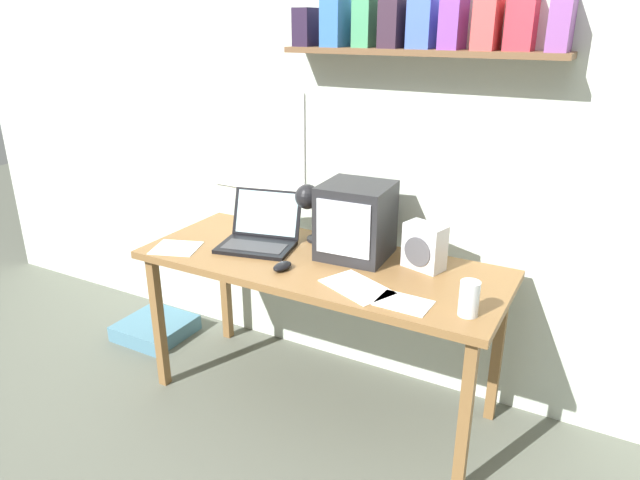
% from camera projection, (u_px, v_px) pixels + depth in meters
% --- Properties ---
extents(ground_plane, '(12.00, 12.00, 0.00)m').
position_uv_depth(ground_plane, '(320.00, 399.00, 2.84)').
color(ground_plane, '#5A5E52').
extents(back_wall, '(5.60, 0.24, 2.60)m').
position_uv_depth(back_wall, '(364.00, 121.00, 2.71)').
color(back_wall, silver).
rests_on(back_wall, ground_plane).
extents(corner_desk, '(1.66, 0.66, 0.75)m').
position_uv_depth(corner_desk, '(320.00, 274.00, 2.59)').
color(corner_desk, brown).
rests_on(corner_desk, ground_plane).
extents(crt_monitor, '(0.32, 0.32, 0.34)m').
position_uv_depth(crt_monitor, '(356.00, 221.00, 2.57)').
color(crt_monitor, '#232326').
rests_on(crt_monitor, corner_desk).
extents(laptop, '(0.41, 0.38, 0.24)m').
position_uv_depth(laptop, '(261.00, 232.00, 2.74)').
color(laptop, black).
rests_on(laptop, corner_desk).
extents(desk_lamp, '(0.13, 0.18, 0.30)m').
position_uv_depth(desk_lamp, '(309.00, 202.00, 2.69)').
color(desk_lamp, black).
rests_on(desk_lamp, corner_desk).
extents(juice_glass, '(0.07, 0.07, 0.13)m').
position_uv_depth(juice_glass, '(469.00, 300.00, 2.07)').
color(juice_glass, white).
rests_on(juice_glass, corner_desk).
extents(space_heater, '(0.19, 0.14, 0.20)m').
position_uv_depth(space_heater, '(424.00, 247.00, 2.46)').
color(space_heater, silver).
rests_on(space_heater, corner_desk).
extents(computer_mouse, '(0.07, 0.11, 0.03)m').
position_uv_depth(computer_mouse, '(282.00, 266.00, 2.47)').
color(computer_mouse, black).
rests_on(computer_mouse, corner_desk).
extents(loose_paper_near_laptop, '(0.21, 0.15, 0.00)m').
position_uv_depth(loose_paper_near_laptop, '(404.00, 303.00, 2.18)').
color(loose_paper_near_laptop, white).
rests_on(loose_paper_near_laptop, corner_desk).
extents(printed_handout, '(0.26, 0.25, 0.00)m').
position_uv_depth(printed_handout, '(176.00, 248.00, 2.71)').
color(printed_handout, white).
rests_on(printed_handout, corner_desk).
extents(open_notebook, '(0.34, 0.28, 0.00)m').
position_uv_depth(open_notebook, '(357.00, 287.00, 2.31)').
color(open_notebook, white).
rests_on(open_notebook, corner_desk).
extents(floor_cushion, '(0.38, 0.38, 0.09)m').
position_uv_depth(floor_cushion, '(156.00, 328.00, 3.40)').
color(floor_cushion, teal).
rests_on(floor_cushion, ground_plane).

